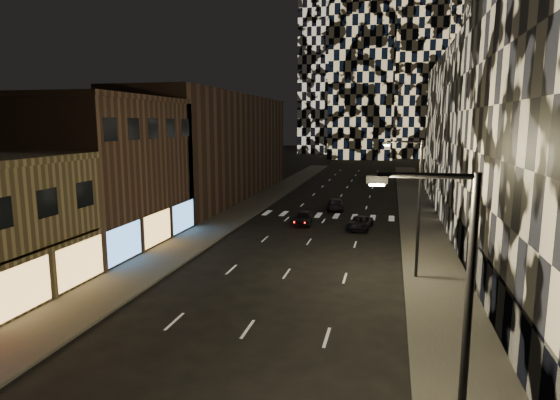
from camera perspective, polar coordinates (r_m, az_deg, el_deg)
The scene contains 13 objects.
sidewalk_left at distance 54.75m, azimuth -4.64°, elevation -1.35°, with size 4.00×120.00×0.15m, color #47443F.
sidewalk_right at distance 52.25m, azimuth 16.73°, elevation -2.24°, with size 4.00×120.00×0.15m, color #47443F.
curb_left at distance 54.15m, azimuth -2.53°, elevation -1.45°, with size 0.20×120.00×0.15m, color #4C4C47.
curb_right at distance 52.16m, azimuth 14.43°, elevation -2.16°, with size 0.20×120.00×0.15m, color #4C4C47.
retail_brown at distance 42.19m, azimuth -20.93°, elevation 2.99°, with size 10.00×15.00×12.00m, color #4F382D.
retail_filler_left at distance 65.66m, azimuth -7.87°, elevation 6.46°, with size 10.00×40.00×14.00m, color #4F382D.
midrise_base at distance 27.67m, azimuth 24.67°, elevation -9.92°, with size 0.60×25.00×3.00m, color #383838.
midrise_filler_right at distance 59.66m, azimuth 26.47°, elevation 7.22°, with size 16.00×40.00×18.00m, color #232326.
streetlight_near at distance 12.28m, azimuth 20.64°, elevation -14.71°, with size 2.55×0.25×9.00m.
streetlight_far at distance 31.57m, azimuth 16.20°, elevation 0.10°, with size 2.55×0.25×9.00m.
car_dark_midlane at distance 47.70m, azimuth 2.88°, elevation -2.16°, with size 1.67×4.16×1.42m, color black.
car_dark_oncoming at distance 56.09m, azimuth 6.82°, elevation -0.49°, with size 1.92×4.73×1.37m, color black.
car_dark_rightlane at distance 46.24m, azimuth 9.73°, elevation -2.77°, with size 2.03×4.40×1.22m, color black.
Camera 1 is at (6.70, -1.14, 10.24)m, focal length 30.00 mm.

